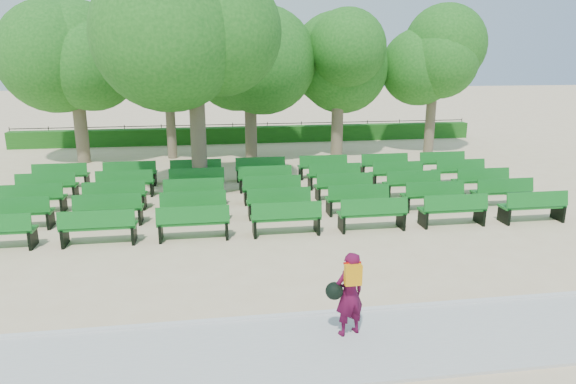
% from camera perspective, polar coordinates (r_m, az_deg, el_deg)
% --- Properties ---
extents(ground, '(120.00, 120.00, 0.00)m').
position_cam_1_polar(ground, '(16.06, -0.00, -2.84)').
color(ground, beige).
extents(paving, '(30.00, 2.20, 0.06)m').
position_cam_1_polar(paving, '(9.43, 7.12, -16.57)').
color(paving, '#BABBB5').
rests_on(paving, ground).
extents(curb, '(30.00, 0.12, 0.10)m').
position_cam_1_polar(curb, '(10.38, 5.37, -13.21)').
color(curb, silver).
rests_on(curb, ground).
extents(hedge, '(26.00, 0.70, 0.90)m').
position_cam_1_polar(hedge, '(29.53, -4.15, 6.38)').
color(hedge, '#1C5B17').
rests_on(hedge, ground).
extents(fence, '(26.00, 0.10, 1.02)m').
position_cam_1_polar(fence, '(29.99, -4.19, 5.64)').
color(fence, black).
rests_on(fence, ground).
extents(tree_line, '(21.80, 6.80, 7.04)m').
position_cam_1_polar(tree_line, '(25.68, -3.39, 4.03)').
color(tree_line, '#246A1C').
rests_on(tree_line, ground).
extents(bench_array, '(1.97, 0.63, 1.24)m').
position_cam_1_polar(bench_array, '(17.61, -1.92, -0.86)').
color(bench_array, '#12671C').
rests_on(bench_array, ground).
extents(tree_among, '(5.09, 5.09, 7.29)m').
position_cam_1_polar(tree_among, '(18.48, -10.35, 14.97)').
color(tree_among, brown).
rests_on(tree_among, ground).
extents(person, '(0.78, 0.54, 1.57)m').
position_cam_1_polar(person, '(9.32, 6.73, -11.07)').
color(person, '#4F0B2B').
rests_on(person, ground).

